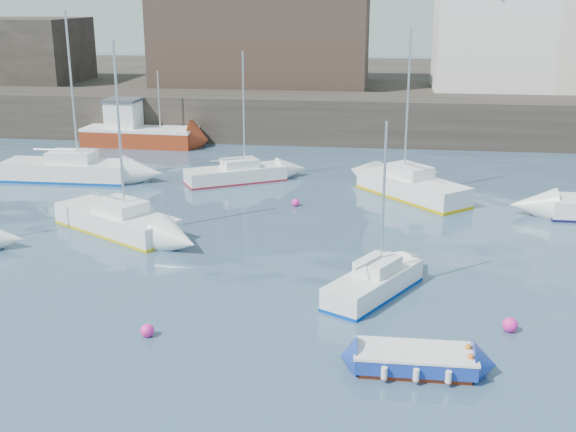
# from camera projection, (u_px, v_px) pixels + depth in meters

# --- Properties ---
(water) EXTENTS (220.00, 220.00, 0.00)m
(water) POSITION_uv_depth(u_px,v_px,m) (218.00, 432.00, 16.41)
(water) COLOR #2D4760
(water) RESTS_ON ground
(quay_wall) EXTENTS (90.00, 5.00, 3.00)m
(quay_wall) POSITION_uv_depth(u_px,v_px,m) (333.00, 118.00, 49.14)
(quay_wall) COLOR #28231E
(quay_wall) RESTS_ON ground
(land_strip) EXTENTS (90.00, 32.00, 2.80)m
(land_strip) POSITION_uv_depth(u_px,v_px,m) (347.00, 88.00, 66.23)
(land_strip) COLOR #28231E
(land_strip) RESTS_ON ground
(bldg_east_d) EXTENTS (11.14, 11.14, 8.95)m
(bldg_east_d) POSITION_uv_depth(u_px,v_px,m) (492.00, 26.00, 52.20)
(bldg_east_d) COLOR white
(bldg_east_d) RESTS_ON land_strip
(warehouse) EXTENTS (16.40, 10.40, 7.60)m
(warehouse) POSITION_uv_depth(u_px,v_px,m) (264.00, 34.00, 55.98)
(warehouse) COLOR #3D2D26
(warehouse) RESTS_ON land_strip
(blue_dinghy) EXTENTS (3.20, 1.72, 0.61)m
(blue_dinghy) POSITION_uv_depth(u_px,v_px,m) (415.00, 359.00, 18.97)
(blue_dinghy) COLOR maroon
(blue_dinghy) RESTS_ON ground
(fishing_boat) EXTENTS (7.53, 3.14, 4.90)m
(fishing_boat) POSITION_uv_depth(u_px,v_px,m) (137.00, 131.00, 47.60)
(fishing_boat) COLOR maroon
(fishing_boat) RESTS_ON ground
(sailboat_b) EXTENTS (6.22, 4.90, 7.87)m
(sailboat_b) POSITION_uv_depth(u_px,v_px,m) (117.00, 220.00, 30.15)
(sailboat_b) COLOR white
(sailboat_b) RESTS_ON ground
(sailboat_c) EXTENTS (3.36, 4.48, 5.74)m
(sailboat_c) POSITION_uv_depth(u_px,v_px,m) (374.00, 283.00, 23.79)
(sailboat_c) COLOR white
(sailboat_c) RESTS_ON ground
(sailboat_e) EXTENTS (6.87, 2.24, 8.82)m
(sailboat_e) POSITION_uv_depth(u_px,v_px,m) (68.00, 169.00, 38.66)
(sailboat_e) COLOR white
(sailboat_e) RESTS_ON ground
(sailboat_f) EXTENTS (5.60, 5.93, 8.05)m
(sailboat_f) POSITION_uv_depth(u_px,v_px,m) (412.00, 186.00, 35.28)
(sailboat_f) COLOR white
(sailboat_f) RESTS_ON ground
(sailboat_h) EXTENTS (5.42, 4.13, 6.81)m
(sailboat_h) POSITION_uv_depth(u_px,v_px,m) (236.00, 174.00, 38.27)
(sailboat_h) COLOR white
(sailboat_h) RESTS_ON ground
(buoy_near) EXTENTS (0.40, 0.40, 0.40)m
(buoy_near) POSITION_uv_depth(u_px,v_px,m) (148.00, 336.00, 21.01)
(buoy_near) COLOR #FF229B
(buoy_near) RESTS_ON ground
(buoy_mid) EXTENTS (0.46, 0.46, 0.46)m
(buoy_mid) POSITION_uv_depth(u_px,v_px,m) (509.00, 331.00, 21.32)
(buoy_mid) COLOR #FF229B
(buoy_mid) RESTS_ON ground
(buoy_far) EXTENTS (0.36, 0.36, 0.36)m
(buoy_far) POSITION_uv_depth(u_px,v_px,m) (296.00, 206.00, 34.00)
(buoy_far) COLOR #FF229B
(buoy_far) RESTS_ON ground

